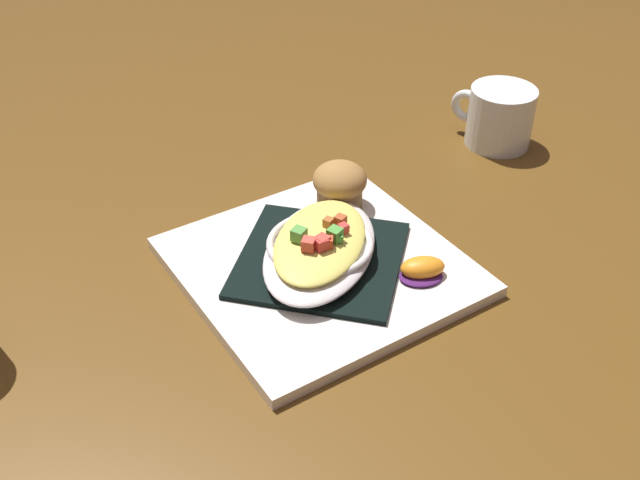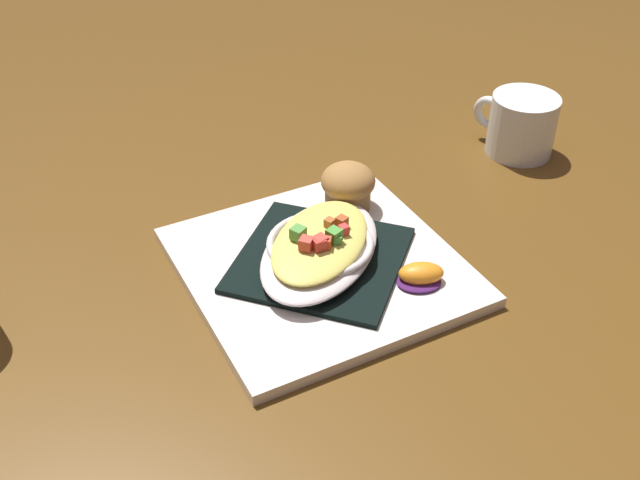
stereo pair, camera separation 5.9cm
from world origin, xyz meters
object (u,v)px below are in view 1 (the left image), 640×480
at_px(gratin_dish, 320,246).
at_px(orange_garnish, 422,270).
at_px(square_plate, 320,266).
at_px(muffin, 340,185).
at_px(coffee_mug, 499,120).

distance_m(gratin_dish, orange_garnish, 0.11).
distance_m(square_plate, gratin_dish, 0.03).
bearing_deg(orange_garnish, muffin, -96.87).
bearing_deg(muffin, gratin_dish, 38.56).
bearing_deg(coffee_mug, muffin, -1.00).
bearing_deg(gratin_dish, square_plate, -116.93).
xyz_separation_m(square_plate, gratin_dish, (0.00, 0.00, 0.03)).
relative_size(muffin, orange_garnish, 1.04).
relative_size(square_plate, gratin_dish, 1.28).
height_order(gratin_dish, coffee_mug, coffee_mug).
bearing_deg(coffee_mug, gratin_dish, 9.83).
relative_size(gratin_dish, orange_garnish, 3.59).
bearing_deg(muffin, coffee_mug, 179.00).
distance_m(gratin_dish, coffee_mug, 0.38).
bearing_deg(square_plate, gratin_dish, 63.07).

